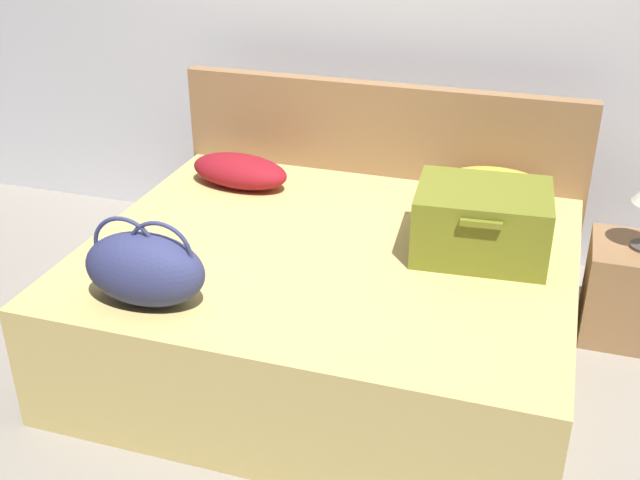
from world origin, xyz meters
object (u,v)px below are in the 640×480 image
object	(u,v)px
duffel_bag	(145,268)
pillow_center_head	(496,187)
nightstand	(635,292)
hard_case_large	(482,221)
pillow_near_headboard	(240,171)
bed	(329,303)

from	to	relation	value
duffel_bag	pillow_center_head	bearing A→B (deg)	48.43
duffel_bag	pillow_center_head	distance (m)	1.70
pillow_center_head	nightstand	world-z (taller)	pillow_center_head
duffel_bag	pillow_center_head	xyz separation A→B (m)	(1.13, 1.27, -0.06)
hard_case_large	pillow_center_head	bearing A→B (deg)	84.64
hard_case_large	pillow_near_headboard	bearing A→B (deg)	159.60
hard_case_large	duffel_bag	size ratio (longest dim) A/B	1.20
hard_case_large	pillow_center_head	world-z (taller)	hard_case_large
hard_case_large	duffel_bag	bearing A→B (deg)	-149.98
nightstand	pillow_center_head	bearing A→B (deg)	173.82
hard_case_large	pillow_center_head	size ratio (longest dim) A/B	1.09
hard_case_large	pillow_near_headboard	world-z (taller)	hard_case_large
bed	hard_case_large	size ratio (longest dim) A/B	3.57
hard_case_large	duffel_bag	xyz separation A→B (m)	(-1.12, -0.76, -0.00)
duffel_bag	pillow_near_headboard	bearing A→B (deg)	95.17
duffel_bag	bed	bearing A→B (deg)	50.10
bed	hard_case_large	xyz separation A→B (m)	(0.61, 0.15, 0.42)
hard_case_large	pillow_center_head	xyz separation A→B (m)	(0.01, 0.51, -0.06)
pillow_near_headboard	duffel_bag	bearing A→B (deg)	-84.83
bed	pillow_center_head	distance (m)	0.97
pillow_near_headboard	nightstand	size ratio (longest dim) A/B	1.12
hard_case_large	nightstand	size ratio (longest dim) A/B	1.25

